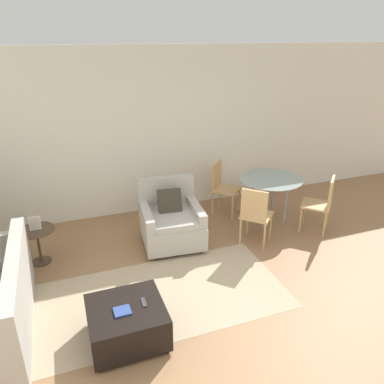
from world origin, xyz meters
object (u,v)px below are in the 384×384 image
(side_table, at_px, (38,239))
(dining_chair_near_left, at_px, (255,212))
(dining_table, at_px, (270,184))
(dining_chair_far_left, at_px, (222,184))
(armchair, at_px, (171,221))
(tv_remote_primary, at_px, (144,302))
(picture_frame, at_px, (35,223))
(ottoman, at_px, (127,322))
(dining_chair_near_right, at_px, (323,201))
(book_stack, at_px, (122,311))

(side_table, relative_size, dining_chair_near_left, 0.56)
(dining_table, relative_size, dining_chair_far_left, 1.13)
(dining_chair_near_left, bearing_deg, armchair, 156.62)
(armchair, relative_size, tv_remote_primary, 6.83)
(armchair, relative_size, picture_frame, 5.28)
(ottoman, height_order, dining_chair_far_left, dining_chair_far_left)
(dining_chair_near_right, bearing_deg, dining_chair_far_left, 135.00)
(side_table, xyz_separation_m, dining_chair_far_left, (2.97, 0.59, 0.16))
(side_table, distance_m, dining_chair_far_left, 3.03)
(side_table, height_order, dining_chair_near_right, dining_chair_near_right)
(armchair, distance_m, dining_chair_near_left, 1.24)
(ottoman, distance_m, dining_chair_far_left, 3.22)
(book_stack, xyz_separation_m, tv_remote_primary, (0.23, 0.06, -0.00))
(book_stack, height_order, side_table, side_table)
(dining_table, distance_m, dining_chair_near_left, 0.84)
(dining_chair_near_right, bearing_deg, side_table, 172.06)
(ottoman, bearing_deg, dining_chair_far_left, 48.46)
(armchair, bearing_deg, side_table, 177.19)
(tv_remote_primary, distance_m, side_table, 2.07)
(side_table, relative_size, picture_frame, 2.72)
(picture_frame, height_order, dining_chair_far_left, dining_chair_far_left)
(book_stack, distance_m, dining_chair_far_left, 3.28)
(dining_chair_near_right, bearing_deg, dining_chair_near_left, 180.00)
(armchair, height_order, picture_frame, armchair)
(dining_chair_far_left, bearing_deg, dining_chair_near_left, -90.00)
(book_stack, bearing_deg, dining_chair_near_left, 30.54)
(picture_frame, distance_m, dining_table, 3.55)
(armchair, relative_size, side_table, 1.94)
(ottoman, xyz_separation_m, dining_table, (2.71, 1.82, 0.44))
(book_stack, relative_size, dining_chair_far_left, 0.18)
(ottoman, distance_m, dining_chair_near_left, 2.48)
(book_stack, height_order, dining_table, dining_table)
(dining_chair_near_left, xyz_separation_m, dining_chair_far_left, (0.00, 1.17, 0.00))
(picture_frame, bearing_deg, book_stack, -66.81)
(book_stack, height_order, dining_chair_near_left, dining_chair_near_left)
(ottoman, bearing_deg, dining_chair_near_left, 30.03)
(armchair, xyz_separation_m, picture_frame, (-1.84, 0.09, 0.25))
(armchair, height_order, dining_chair_near_left, armchair)
(dining_chair_near_right, bearing_deg, armchair, 168.04)
(tv_remote_primary, relative_size, picture_frame, 0.77)
(picture_frame, xyz_separation_m, dining_chair_near_right, (4.14, -0.58, -0.08))
(picture_frame, distance_m, dining_chair_far_left, 3.03)
(dining_table, xyz_separation_m, dining_chair_far_left, (-0.59, 0.59, -0.14))
(book_stack, xyz_separation_m, dining_chair_near_left, (2.17, 1.28, 0.11))
(dining_chair_far_left, bearing_deg, ottoman, -131.54)
(book_stack, relative_size, side_table, 0.33)
(ottoman, relative_size, tv_remote_primary, 5.25)
(armchair, relative_size, dining_chair_near_right, 1.09)
(book_stack, distance_m, tv_remote_primary, 0.23)
(ottoman, xyz_separation_m, side_table, (-0.84, 1.81, 0.14))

